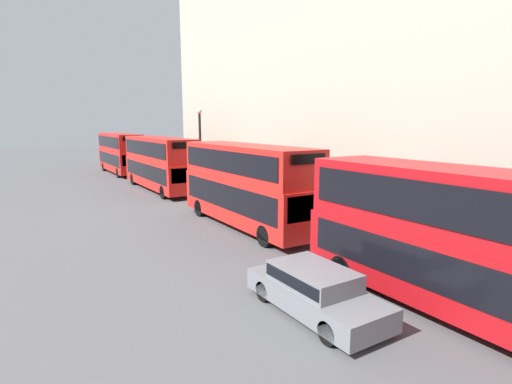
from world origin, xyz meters
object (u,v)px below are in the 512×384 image
at_px(bus_leading, 475,240).
at_px(bus_second_in_queue, 246,182).
at_px(pedestrian, 147,165).
at_px(bus_third_in_queue, 159,161).
at_px(car_hatchback, 315,289).
at_px(bus_trailing, 120,152).

xyz_separation_m(bus_leading, bus_second_in_queue, (-0.00, 12.34, 0.07)).
bearing_deg(pedestrian, bus_second_in_queue, -96.00).
xyz_separation_m(bus_second_in_queue, bus_third_in_queue, (0.00, 14.12, -0.02)).
height_order(bus_second_in_queue, pedestrian, bus_second_in_queue).
bearing_deg(bus_third_in_queue, car_hatchback, -98.14).
distance_m(bus_second_in_queue, bus_third_in_queue, 14.12).
bearing_deg(bus_third_in_queue, bus_leading, -90.00).
bearing_deg(car_hatchback, bus_second_in_queue, 70.60).
relative_size(bus_third_in_queue, car_hatchback, 2.44).
relative_size(bus_trailing, pedestrian, 5.95).
distance_m(bus_third_in_queue, pedestrian, 13.24).
relative_size(bus_leading, bus_trailing, 1.06).
bearing_deg(bus_second_in_queue, bus_leading, -90.00).
bearing_deg(car_hatchback, bus_trailing, 84.73).
height_order(bus_leading, bus_trailing, bus_trailing).
bearing_deg(bus_leading, bus_trailing, 90.00).
bearing_deg(car_hatchback, bus_third_in_queue, 81.86).
bearing_deg(bus_trailing, car_hatchback, -95.27).
xyz_separation_m(bus_trailing, pedestrian, (2.83, -0.27, -1.61)).
bearing_deg(bus_trailing, bus_leading, -90.00).
height_order(bus_leading, bus_second_in_queue, bus_second_in_queue).
relative_size(bus_trailing, car_hatchback, 2.19).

